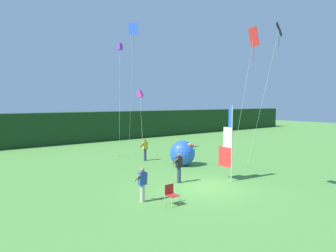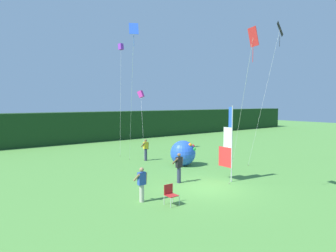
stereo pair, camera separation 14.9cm
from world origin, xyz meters
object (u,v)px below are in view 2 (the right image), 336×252
person_mid_field (179,167)px  person_near_banner (142,184)px  person_far_left (146,149)px  folding_chair (170,193)px  banner_flag (228,145)px  kite_magenta_box_1 (141,95)px  kite_purple_box_2 (121,48)px  kite_black_diamond_4 (278,36)px  kite_red_diamond_0 (252,47)px  inflatable_balloon (183,153)px  kite_blue_diamond_3 (133,39)px

person_mid_field → person_near_banner: bearing=-156.5°
person_far_left → folding_chair: size_ratio=1.91×
person_far_left → banner_flag: bearing=-86.9°
person_near_banner → person_mid_field: (3.45, 1.50, 0.06)m
person_mid_field → kite_magenta_box_1: 10.96m
kite_magenta_box_1 → person_mid_field: bearing=-110.0°
person_mid_field → folding_chair: person_mid_field is taller
kite_magenta_box_1 → kite_purple_box_2: kite_purple_box_2 is taller
kite_black_diamond_4 → kite_red_diamond_0: bearing=-155.1°
inflatable_balloon → kite_purple_box_2: size_ratio=0.19×
kite_purple_box_2 → person_near_banner: bearing=-115.0°
banner_flag → person_mid_field: banner_flag is taller
folding_chair → kite_red_diamond_0: kite_red_diamond_0 is taller
person_far_left → kite_blue_diamond_3: size_ratio=0.17×
person_near_banner → folding_chair: bearing=-52.3°
inflatable_balloon → kite_magenta_box_1: (0.25, 6.03, 4.35)m
person_mid_field → person_far_left: person_mid_field is taller
kite_magenta_box_1 → kite_black_diamond_4: bearing=-64.5°
person_far_left → inflatable_balloon: 3.42m
person_mid_field → kite_purple_box_2: kite_purple_box_2 is taller
banner_flag → person_far_left: bearing=93.1°
kite_black_diamond_4 → kite_purple_box_2: bearing=116.8°
kite_purple_box_2 → kite_blue_diamond_3: bearing=-111.8°
person_near_banner → kite_blue_diamond_3: 10.43m
inflatable_balloon → kite_red_diamond_0: (-2.46, -7.67, 6.13)m
banner_flag → person_mid_field: 3.12m
kite_purple_box_2 → kite_blue_diamond_3: (-2.59, -6.50, -0.64)m
kite_purple_box_2 → person_mid_field: bearing=-102.2°
person_far_left → kite_magenta_box_1: (1.35, 2.80, 4.36)m
banner_flag → kite_red_diamond_0: kite_red_diamond_0 is taller
banner_flag → person_near_banner: (-5.99, -0.12, -1.25)m
person_near_banner → kite_magenta_box_1: 13.68m
inflatable_balloon → kite_purple_box_2: kite_purple_box_2 is taller
kite_magenta_box_1 → kite_purple_box_2: size_ratio=0.58×
person_mid_field → kite_red_diamond_0: size_ratio=0.22×
kite_red_diamond_0 → kite_black_diamond_4: bearing=24.9°
person_near_banner → kite_purple_box_2: size_ratio=0.16×
person_far_left → kite_black_diamond_4: size_ratio=0.17×
kite_blue_diamond_3 → kite_black_diamond_4: 10.02m
kite_black_diamond_4 → person_near_banner: bearing=-176.3°
person_near_banner → folding_chair: person_near_banner is taller
person_far_left → kite_purple_box_2: 9.53m
kite_blue_diamond_3 → kite_black_diamond_4: bearing=-31.6°
inflatable_balloon → kite_black_diamond_4: 10.55m
folding_chair → kite_magenta_box_1: (6.07, 12.02, 4.76)m
person_far_left → kite_blue_diamond_3: (-2.32, -2.15, 7.84)m
kite_blue_diamond_3 → inflatable_balloon: bearing=-17.6°
person_far_left → kite_purple_box_2: (0.27, 4.34, 8.48)m
person_near_banner → inflatable_balloon: (6.65, 4.92, 0.06)m
kite_purple_box_2 → banner_flag: bearing=-89.2°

